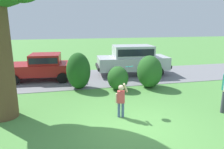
% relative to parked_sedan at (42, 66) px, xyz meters
% --- Properties ---
extents(ground_plane, '(80.00, 80.00, 0.00)m').
position_rel_parked_sedan_xyz_m(ground_plane, '(3.46, -6.86, -0.85)').
color(ground_plane, '#518E42').
extents(driveway_strip, '(28.00, 4.40, 0.02)m').
position_rel_parked_sedan_xyz_m(driveway_strip, '(3.46, -0.25, -0.84)').
color(driveway_strip, slate).
rests_on(driveway_strip, ground).
extents(shrub_near_tree, '(1.22, 1.30, 1.88)m').
position_rel_parked_sedan_xyz_m(shrub_near_tree, '(1.97, -2.20, 0.09)').
color(shrub_near_tree, '#1E511C').
rests_on(shrub_near_tree, ground).
extents(shrub_centre_left, '(1.06, 1.16, 1.20)m').
position_rel_parked_sedan_xyz_m(shrub_centre_left, '(3.91, -2.79, -0.24)').
color(shrub_centre_left, '#286023').
rests_on(shrub_centre_left, ground).
extents(shrub_centre, '(1.28, 1.44, 1.69)m').
position_rel_parked_sedan_xyz_m(shrub_centre, '(5.61, -2.77, -0.00)').
color(shrub_centre, '#286023').
rests_on(shrub_centre, ground).
extents(parked_sedan, '(4.51, 2.31, 1.56)m').
position_rel_parked_sedan_xyz_m(parked_sedan, '(0.00, 0.00, 0.00)').
color(parked_sedan, maroon).
rests_on(parked_sedan, ground).
extents(parked_suv, '(4.80, 2.31, 1.92)m').
position_rel_parked_sedan_xyz_m(parked_suv, '(5.62, 0.02, 0.23)').
color(parked_suv, silver).
rests_on(parked_suv, ground).
extents(child_thrower, '(0.47, 0.23, 1.29)m').
position_rel_parked_sedan_xyz_m(child_thrower, '(3.20, -5.96, -0.13)').
color(child_thrower, '#4C608C').
rests_on(child_thrower, ground).
extents(frisbee, '(0.29, 0.28, 0.11)m').
position_rel_parked_sedan_xyz_m(frisbee, '(3.66, -5.44, 0.90)').
color(frisbee, '#1EB7B2').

